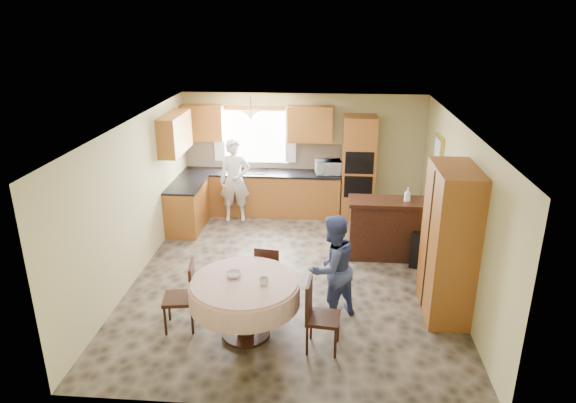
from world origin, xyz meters
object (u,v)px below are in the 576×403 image
(oven_tower, at_px, (358,168))
(chair_right, at_px, (317,312))
(sideboard, at_px, (388,230))
(chair_left, at_px, (185,293))
(dining_table, at_px, (245,293))
(chair_back, at_px, (268,270))
(person_dining, at_px, (332,268))
(cupboard, at_px, (449,243))
(person_sink, at_px, (235,180))

(oven_tower, height_order, chair_right, oven_tower)
(chair_right, bearing_deg, sideboard, -17.01)
(sideboard, height_order, chair_left, sideboard)
(dining_table, relative_size, chair_back, 1.63)
(chair_left, bearing_deg, person_dining, 93.28)
(chair_back, distance_m, chair_right, 1.35)
(chair_back, bearing_deg, oven_tower, -106.45)
(cupboard, distance_m, person_sink, 4.76)
(oven_tower, bearing_deg, dining_table, -110.56)
(oven_tower, distance_m, dining_table, 4.70)
(chair_right, distance_m, person_sink, 4.56)
(sideboard, xyz_separation_m, person_sink, (-2.93, 1.47, 0.36))
(chair_left, bearing_deg, person_sink, 171.21)
(dining_table, distance_m, person_sink, 4.08)
(sideboard, distance_m, person_sink, 3.29)
(chair_back, bearing_deg, person_sink, -65.01)
(cupboard, height_order, dining_table, cupboard)
(sideboard, relative_size, dining_table, 0.96)
(dining_table, height_order, chair_left, chair_left)
(dining_table, height_order, person_sink, person_sink)
(oven_tower, bearing_deg, cupboard, -73.24)
(chair_right, bearing_deg, person_dining, -7.62)
(cupboard, relative_size, dining_table, 1.49)
(chair_back, bearing_deg, person_dining, 163.71)
(oven_tower, xyz_separation_m, person_dining, (-0.52, -3.83, -0.30))
(cupboard, relative_size, person_dining, 1.41)
(cupboard, distance_m, dining_table, 2.87)
(dining_table, bearing_deg, sideboard, 50.33)
(oven_tower, relative_size, chair_right, 2.23)
(chair_left, height_order, person_dining, person_dining)
(cupboard, distance_m, chair_left, 3.66)
(sideboard, bearing_deg, person_sink, 153.83)
(chair_right, bearing_deg, oven_tower, -2.81)
(sideboard, height_order, chair_back, sideboard)
(cupboard, xyz_separation_m, chair_right, (-1.77, -1.02, -0.55))
(chair_right, bearing_deg, cupboard, -54.17)
(oven_tower, height_order, dining_table, oven_tower)
(sideboard, distance_m, dining_table, 3.28)
(oven_tower, height_order, chair_back, oven_tower)
(oven_tower, height_order, person_dining, oven_tower)
(chair_left, distance_m, person_sink, 3.88)
(person_dining, bearing_deg, chair_back, -62.65)
(cupboard, xyz_separation_m, dining_table, (-2.71, -0.83, -0.43))
(chair_left, xyz_separation_m, person_sink, (-0.00, 3.86, 0.32))
(oven_tower, xyz_separation_m, chair_left, (-2.48, -4.25, -0.53))
(chair_left, bearing_deg, chair_back, 119.16)
(person_dining, bearing_deg, oven_tower, -137.79)
(chair_right, xyz_separation_m, person_sink, (-1.78, 4.18, 0.32))
(chair_back, relative_size, person_sink, 0.52)
(sideboard, xyz_separation_m, chair_right, (-1.15, -2.71, 0.03))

